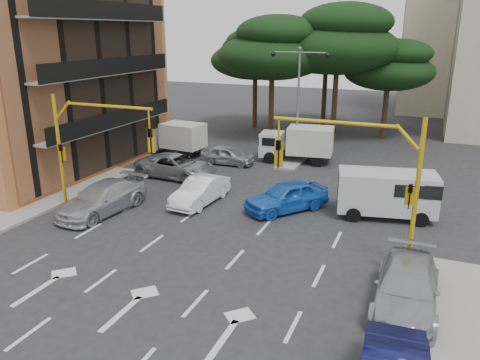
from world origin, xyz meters
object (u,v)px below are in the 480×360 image
Objects in this scene: box_truck_a at (173,138)px; car_silver_parked at (407,287)px; car_silver_cross_a at (176,166)px; car_silver_cross_b at (228,155)px; signal_mast_left at (86,139)px; car_blue_compact at (287,196)px; signal_mast_right at (369,169)px; car_silver_wagon at (102,198)px; car_white_hatch at (200,191)px; street_lamp_center at (299,84)px; van_white at (386,194)px; box_truck_b at (297,144)px.

car_silver_parked is at bearing -124.32° from box_truck_a.
car_silver_cross_b is (1.79, 4.04, -0.09)m from car_silver_cross_a.
signal_mast_left is 10.47m from car_blue_compact.
signal_mast_right reaches higher than car_silver_cross_a.
car_silver_wagon is at bearing 167.99° from car_silver_parked.
car_white_hatch is 4.69m from car_blue_compact.
street_lamp_center is at bearing -71.64° from box_truck_a.
car_silver_parked is at bearing -25.52° from car_white_hatch.
car_blue_compact is 9.51m from car_silver_wagon.
van_white is (7.14, -8.81, -4.25)m from street_lamp_center.
street_lamp_center is at bearing -57.03° from car_silver_cross_b.
car_silver_parked is (12.79, -13.92, 0.09)m from car_silver_cross_b.
car_blue_compact is at bearing 24.25° from signal_mast_left.
car_silver_parked is at bearing -120.90° from car_silver_cross_a.
street_lamp_center is 1.50× the size of box_truck_b.
car_silver_wagon is at bearing -81.43° from van_white.
car_silver_wagon is 12.09m from box_truck_a.
street_lamp_center reaches higher than car_silver_cross_b.
car_white_hatch is 12.65m from car_silver_parked.
van_white is 17.52m from box_truck_a.
car_silver_parked is at bearing -9.54° from car_blue_compact.
car_silver_cross_a is at bearing 138.59° from car_white_hatch.
car_blue_compact reaches higher than car_white_hatch.
signal_mast_left is at bearing 144.80° from box_truck_b.
car_silver_parked is (6.38, -7.02, -0.04)m from car_blue_compact.
signal_mast_right is 15.83m from car_silver_cross_b.
signal_mast_right is 1.27× the size of van_white.
signal_mast_left is 11.79m from car_silver_cross_b.
car_silver_wagon is 1.39× the size of car_silver_cross_b.
signal_mast_left is at bearing -115.91° from street_lamp_center.
signal_mast_left is (-13.61, 0.00, 0.00)m from signal_mast_right.
street_lamp_center is 1.47× the size of car_silver_cross_a.
street_lamp_center reaches higher than car_silver_cross_a.
car_silver_cross_b is (-1.79, 7.68, -0.06)m from car_white_hatch.
car_blue_compact reaches higher than car_silver_cross_a.
signal_mast_left is 1.14× the size of car_silver_wagon.
signal_mast_left reaches higher than car_silver_cross_a.
signal_mast_right is 10.22m from car_white_hatch.
car_silver_cross_a is at bearing -109.37° from van_white.
car_silver_cross_a is at bearing 82.58° from signal_mast_left.
car_silver_cross_a is 13.17m from van_white.
signal_mast_left is at bearing -117.55° from car_blue_compact.
signal_mast_right is at bearing 0.00° from signal_mast_left.
box_truck_a is (-2.20, 12.01, -2.67)m from signal_mast_left.
signal_mast_left is 15.43m from box_truck_b.
car_silver_parked is at bearing -4.93° from car_silver_wagon.
signal_mast_left is 7.70m from car_silver_cross_a.
box_truck_b is at bearing 140.98° from car_blue_compact.
box_truck_a is 0.96× the size of box_truck_b.
signal_mast_right is 1.32× the size of car_blue_compact.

